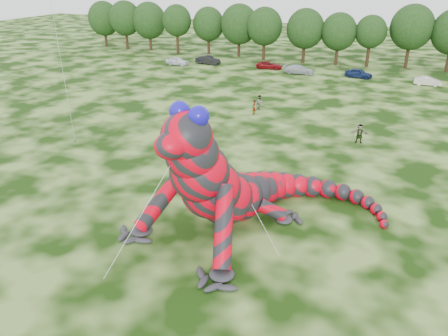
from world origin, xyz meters
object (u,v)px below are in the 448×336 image
object	(u,v)px
tree_3	(177,29)
tree_10	(410,37)
car_0	(177,61)
car_1	(208,60)
tree_0	(104,24)
spectator_5	(360,134)
tree_5	(239,30)
spectator_1	(260,102)
tree_6	(264,34)
tree_2	(149,26)
tree_9	(370,41)
inflatable_gecko	(238,156)
spectator_0	(254,107)
tree_8	(338,39)
car_5	(428,81)
tree_1	(126,25)
tree_4	(209,31)
tree_7	(305,36)
car_4	(359,73)
car_2	(269,65)
car_3	(299,69)

from	to	relation	value
tree_3	tree_10	bearing A→B (deg)	2.01
car_0	car_1	size ratio (longest dim) A/B	0.93
tree_0	spectator_5	xyz separation A→B (m)	(58.31, -40.44, -3.81)
tree_5	spectator_1	distance (m)	36.01
tree_6	tree_10	distance (m)	25.03
tree_2	tree_9	bearing A→B (deg)	-1.84
inflatable_gecko	spectator_0	distance (m)	23.65
tree_0	tree_2	world-z (taller)	tree_2
tree_8	tree_6	bearing A→B (deg)	-178.71
car_5	tree_3	bearing A→B (deg)	79.17
spectator_1	tree_1	bearing A→B (deg)	70.56
spectator_0	tree_4	bearing A→B (deg)	-148.96
tree_4	car_0	distance (m)	12.84
tree_2	tree_4	world-z (taller)	tree_2
car_5	spectator_0	world-z (taller)	spectator_0
tree_8	tree_7	bearing A→B (deg)	-178.22
tree_1	tree_5	size ratio (longest dim) A/B	1.00
car_5	spectator_0	xyz separation A→B (m)	(-19.31, -22.87, 0.23)
car_4	spectator_1	xyz separation A→B (m)	(-9.27, -22.19, 0.20)
tree_5	tree_9	xyz separation A→B (m)	(24.19, -1.09, -0.56)
tree_9	tree_10	world-z (taller)	tree_10
tree_6	car_1	xyz separation A→B (m)	(-8.13, -7.48, -4.00)
tree_10	car_4	bearing A→B (deg)	-122.23
tree_4	car_0	world-z (taller)	tree_4
tree_6	car_4	distance (m)	20.63
tree_0	tree_10	world-z (taller)	tree_10
tree_0	tree_9	bearing A→B (deg)	-1.95
car_1	spectator_1	bearing A→B (deg)	-136.85
car_4	spectator_1	distance (m)	24.05
tree_2	tree_6	bearing A→B (deg)	-4.67
tree_5	car_5	world-z (taller)	tree_5
tree_4	tree_9	distance (m)	30.74
tree_4	tree_7	size ratio (longest dim) A/B	0.96
tree_9	car_2	bearing A→B (deg)	-152.45
tree_1	tree_6	xyz separation A→B (m)	(30.80, -1.37, -0.16)
tree_7	spectator_5	distance (m)	40.63
car_0	car_3	distance (m)	21.74
tree_3	spectator_0	size ratio (longest dim) A/B	5.49
car_2	tree_4	bearing A→B (deg)	53.39
tree_6	spectator_0	distance (m)	34.41
tree_5	car_5	xyz separation A→B (m)	(33.76, -11.90, -4.27)
tree_9	tree_4	bearing A→B (deg)	177.45
car_4	tree_2	bearing A→B (deg)	87.90
car_0	spectator_5	xyz separation A→B (m)	(34.15, -27.68, 0.23)
car_0	car_5	world-z (taller)	car_0
tree_4	car_5	bearing A→B (deg)	-16.82
tree_7	car_0	world-z (taller)	tree_7
tree_6	car_0	xyz separation A→B (m)	(-12.84, -10.21, -4.03)
tree_7	tree_8	bearing A→B (deg)	1.78
tree_8	spectator_5	xyz separation A→B (m)	(7.97, -38.19, -3.53)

